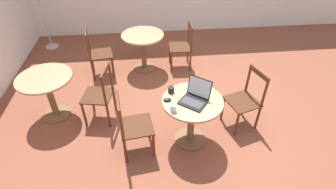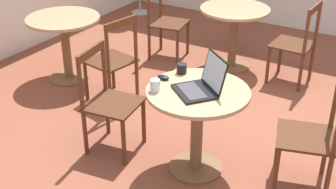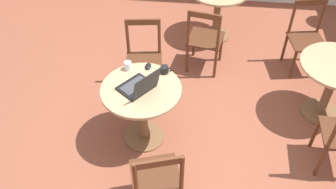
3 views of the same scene
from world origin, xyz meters
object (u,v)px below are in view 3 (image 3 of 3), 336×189
mouse (148,66)px  mug (165,70)px  chair_near_front (157,180)px  chair_far_front (205,40)px  chair_near_back (144,60)px  cafe_table_near (142,102)px  chair_mid_back (306,38)px  cafe_table_far (218,2)px  drinking_glass (128,66)px  laptop (139,86)px  cafe_table_mid (334,78)px

mouse → mug: 0.19m
chair_near_front → chair_far_front: size_ratio=1.00×
chair_near_back → chair_far_front: (0.68, 0.47, 0.00)m
cafe_table_near → chair_near_back: size_ratio=0.87×
chair_mid_back → mouse: bearing=-148.8°
cafe_table_far → drinking_glass: (-0.89, -1.72, 0.23)m
cafe_table_far → chair_far_front: (-0.14, -0.75, -0.09)m
chair_near_front → laptop: bearing=108.2°
chair_far_front → laptop: 1.43m
cafe_table_far → drinking_glass: bearing=-117.4°
cafe_table_near → chair_near_back: (-0.10, 0.77, -0.09)m
laptop → cafe_table_mid: bearing=17.0°
laptop → mug: 0.34m
drinking_glass → chair_far_front: bearing=52.4°
cafe_table_far → chair_far_front: size_ratio=0.87×
cafe_table_mid → laptop: size_ratio=1.76×
chair_mid_back → mouse: (-1.79, -1.08, 0.29)m
cafe_table_far → mug: mug is taller
mouse → mug: bearing=-20.8°
chair_far_front → mouse: 1.11m
chair_near_back → chair_near_front: bearing=-77.4°
chair_near_back → mug: 0.67m
cafe_table_mid → mouse: size_ratio=7.76×
cafe_table_far → chair_mid_back: bearing=-28.4°
drinking_glass → chair_near_front: bearing=-68.6°
chair_mid_back → drinking_glass: bearing=-150.2°
chair_near_back → chair_near_front: size_ratio=1.00×
cafe_table_mid → drinking_glass: 2.16m
chair_near_front → mouse: chair_near_front is taller
cafe_table_mid → chair_far_front: bearing=154.3°
cafe_table_mid → drinking_glass: size_ratio=8.65×
chair_near_back → mug: size_ratio=7.80×
cafe_table_mid → chair_near_back: bearing=174.6°
mouse → chair_far_front: bearing=59.0°
chair_mid_back → chair_far_front: 1.25m
chair_mid_back → chair_far_front: (-1.24, -0.16, 0.00)m
chair_far_front → mouse: (-0.55, -0.92, 0.29)m
cafe_table_mid → mug: mug is taller
chair_near_back → mouse: (0.13, -0.45, 0.29)m
chair_far_front → drinking_glass: (-0.75, -0.97, 0.31)m
laptop → cafe_table_far: bearing=70.1°
mouse → drinking_glass: bearing=-165.2°
chair_far_front → mug: chair_far_front is taller
laptop → chair_mid_back: bearing=38.0°
chair_mid_back → drinking_glass: 2.31m
cafe_table_far → laptop: 2.16m
chair_near_front → mouse: 1.19m
chair_mid_back → mug: size_ratio=7.80×
chair_mid_back → mug: chair_mid_back is taller
laptop → drinking_glass: bearing=119.3°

